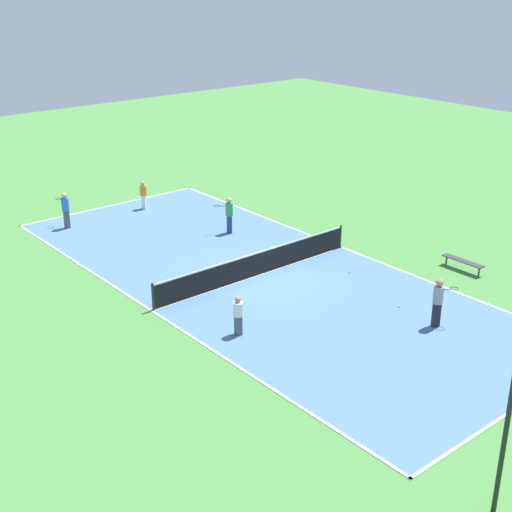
{
  "coord_description": "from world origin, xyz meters",
  "views": [
    {
      "loc": [
        17.22,
        20.74,
        11.88
      ],
      "look_at": [
        0.0,
        0.0,
        0.9
      ],
      "focal_mm": 50.0,
      "sensor_mm": 36.0,
      "label": 1
    }
  ],
  "objects_px": {
    "player_far_green": "(229,213)",
    "bench": "(463,262)",
    "tennis_ball_left_sideline": "(399,306)",
    "player_baseline_gray": "(438,299)",
    "fence_post_back_right": "(505,436)",
    "player_near_blue": "(65,208)",
    "player_far_white": "(238,313)",
    "tennis_net": "(256,263)",
    "tennis_ball_near_net": "(350,272)",
    "player_center_orange": "(143,193)"
  },
  "relations": [
    {
      "from": "player_far_green",
      "to": "player_baseline_gray",
      "type": "bearing_deg",
      "value": 129.71
    },
    {
      "from": "tennis_net",
      "to": "tennis_ball_near_net",
      "type": "height_order",
      "value": "tennis_net"
    },
    {
      "from": "player_far_green",
      "to": "tennis_ball_left_sideline",
      "type": "bearing_deg",
      "value": 130.59
    },
    {
      "from": "bench",
      "to": "tennis_ball_left_sideline",
      "type": "xyz_separation_m",
      "value": [
        4.81,
        0.6,
        -0.34
      ]
    },
    {
      "from": "player_near_blue",
      "to": "player_far_green",
      "type": "distance_m",
      "value": 7.98
    },
    {
      "from": "player_center_orange",
      "to": "player_far_green",
      "type": "height_order",
      "value": "player_far_green"
    },
    {
      "from": "player_far_white",
      "to": "fence_post_back_right",
      "type": "distance_m",
      "value": 10.75
    },
    {
      "from": "tennis_net",
      "to": "player_far_green",
      "type": "distance_m",
      "value": 5.29
    },
    {
      "from": "bench",
      "to": "fence_post_back_right",
      "type": "bearing_deg",
      "value": -51.96
    },
    {
      "from": "player_baseline_gray",
      "to": "player_near_blue",
      "type": "distance_m",
      "value": 18.68
    },
    {
      "from": "player_baseline_gray",
      "to": "player_far_green",
      "type": "xyz_separation_m",
      "value": [
        -0.21,
        -12.25,
        -0.04
      ]
    },
    {
      "from": "player_near_blue",
      "to": "tennis_ball_near_net",
      "type": "relative_size",
      "value": 26.25
    },
    {
      "from": "player_baseline_gray",
      "to": "player_center_orange",
      "type": "relative_size",
      "value": 1.22
    },
    {
      "from": "player_near_blue",
      "to": "player_far_green",
      "type": "height_order",
      "value": "player_near_blue"
    },
    {
      "from": "tennis_net",
      "to": "player_baseline_gray",
      "type": "distance_m",
      "value": 7.79
    },
    {
      "from": "player_baseline_gray",
      "to": "fence_post_back_right",
      "type": "height_order",
      "value": "fence_post_back_right"
    },
    {
      "from": "player_far_white",
      "to": "tennis_ball_left_sideline",
      "type": "distance_m",
      "value": 6.4
    },
    {
      "from": "player_baseline_gray",
      "to": "tennis_ball_left_sideline",
      "type": "bearing_deg",
      "value": 107.83
    },
    {
      "from": "tennis_net",
      "to": "player_near_blue",
      "type": "bearing_deg",
      "value": -71.93
    },
    {
      "from": "player_baseline_gray",
      "to": "tennis_ball_left_sideline",
      "type": "distance_m",
      "value": 2.09
    },
    {
      "from": "bench",
      "to": "player_center_orange",
      "type": "bearing_deg",
      "value": -159.0
    },
    {
      "from": "bench",
      "to": "tennis_ball_near_net",
      "type": "distance_m",
      "value": 4.8
    },
    {
      "from": "tennis_net",
      "to": "player_far_white",
      "type": "distance_m",
      "value": 5.1
    },
    {
      "from": "player_baseline_gray",
      "to": "player_far_green",
      "type": "bearing_deg",
      "value": 112.85
    },
    {
      "from": "player_near_blue",
      "to": "player_far_green",
      "type": "bearing_deg",
      "value": -138.57
    },
    {
      "from": "tennis_net",
      "to": "player_far_green",
      "type": "relative_size",
      "value": 5.67
    },
    {
      "from": "player_baseline_gray",
      "to": "tennis_ball_near_net",
      "type": "height_order",
      "value": "player_baseline_gray"
    },
    {
      "from": "bench",
      "to": "player_baseline_gray",
      "type": "relative_size",
      "value": 1.05
    },
    {
      "from": "player_far_white",
      "to": "fence_post_back_right",
      "type": "xyz_separation_m",
      "value": [
        0.8,
        10.64,
        1.32
      ]
    },
    {
      "from": "player_far_white",
      "to": "player_baseline_gray",
      "type": "bearing_deg",
      "value": 65.73
    },
    {
      "from": "tennis_net",
      "to": "player_far_green",
      "type": "bearing_deg",
      "value": -115.66
    },
    {
      "from": "player_far_white",
      "to": "tennis_ball_near_net",
      "type": "relative_size",
      "value": 21.22
    },
    {
      "from": "player_far_green",
      "to": "bench",
      "type": "bearing_deg",
      "value": 156.7
    },
    {
      "from": "player_far_white",
      "to": "player_center_orange",
      "type": "bearing_deg",
      "value": 171.61
    },
    {
      "from": "player_baseline_gray",
      "to": "player_near_blue",
      "type": "height_order",
      "value": "player_baseline_gray"
    },
    {
      "from": "player_baseline_gray",
      "to": "player_center_orange",
      "type": "xyz_separation_m",
      "value": [
        0.99,
        -18.04,
        -0.22
      ]
    },
    {
      "from": "tennis_ball_near_net",
      "to": "player_baseline_gray",
      "type": "bearing_deg",
      "value": 77.66
    },
    {
      "from": "bench",
      "to": "player_far_green",
      "type": "xyz_separation_m",
      "value": [
        4.79,
        -9.83,
        0.65
      ]
    },
    {
      "from": "player_baseline_gray",
      "to": "player_far_white",
      "type": "bearing_deg",
      "value": 169.16
    },
    {
      "from": "tennis_net",
      "to": "player_baseline_gray",
      "type": "xyz_separation_m",
      "value": [
        -2.07,
        7.5,
        0.51
      ]
    },
    {
      "from": "player_center_orange",
      "to": "tennis_ball_near_net",
      "type": "height_order",
      "value": "player_center_orange"
    },
    {
      "from": "bench",
      "to": "player_far_white",
      "type": "height_order",
      "value": "player_far_white"
    },
    {
      "from": "player_baseline_gray",
      "to": "tennis_ball_near_net",
      "type": "bearing_deg",
      "value": 101.51
    },
    {
      "from": "player_center_orange",
      "to": "fence_post_back_right",
      "type": "xyz_separation_m",
      "value": [
        5.58,
        24.68,
        1.28
      ]
    },
    {
      "from": "player_far_green",
      "to": "tennis_ball_left_sideline",
      "type": "xyz_separation_m",
      "value": [
        0.02,
        10.43,
        -0.99
      ]
    },
    {
      "from": "player_far_green",
      "to": "player_far_white",
      "type": "bearing_deg",
      "value": 94.74
    },
    {
      "from": "tennis_ball_left_sideline",
      "to": "player_near_blue",
      "type": "bearing_deg",
      "value": -70.63
    },
    {
      "from": "player_far_white",
      "to": "player_far_green",
      "type": "height_order",
      "value": "player_far_green"
    },
    {
      "from": "player_baseline_gray",
      "to": "tennis_ball_left_sideline",
      "type": "xyz_separation_m",
      "value": [
        -0.19,
        -1.82,
        -1.02
      ]
    },
    {
      "from": "bench",
      "to": "fence_post_back_right",
      "type": "height_order",
      "value": "fence_post_back_right"
    }
  ]
}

